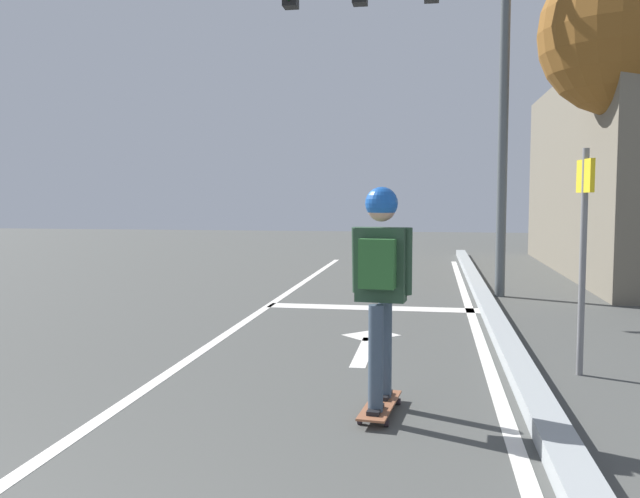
# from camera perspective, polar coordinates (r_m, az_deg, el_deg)

# --- Properties ---
(lane_line_center) EXTENTS (0.12, 20.00, 0.01)m
(lane_line_center) POSITION_cam_1_polar(r_m,az_deg,el_deg) (7.73, -9.00, -7.84)
(lane_line_center) COLOR silver
(lane_line_center) RESTS_ON ground
(lane_line_curbside) EXTENTS (0.12, 20.00, 0.01)m
(lane_line_curbside) POSITION_cam_1_polar(r_m,az_deg,el_deg) (7.37, 13.73, -8.53)
(lane_line_curbside) COLOR silver
(lane_line_curbside) RESTS_ON ground
(stop_bar) EXTENTS (3.12, 0.40, 0.01)m
(stop_bar) POSITION_cam_1_polar(r_m,az_deg,el_deg) (9.99, 4.46, -4.99)
(stop_bar) COLOR silver
(stop_bar) RESTS_ON ground
(lane_arrow_stem) EXTENTS (0.16, 1.40, 0.01)m
(lane_arrow_stem) POSITION_cam_1_polar(r_m,az_deg,el_deg) (7.25, 3.77, -8.63)
(lane_arrow_stem) COLOR silver
(lane_arrow_stem) RESTS_ON ground
(lane_arrow_head) EXTENTS (0.71, 0.71, 0.01)m
(lane_arrow_head) POSITION_cam_1_polar(r_m,az_deg,el_deg) (8.07, 4.37, -7.27)
(lane_arrow_head) COLOR silver
(lane_arrow_head) RESTS_ON ground
(curb_strip) EXTENTS (0.24, 24.00, 0.14)m
(curb_strip) POSITION_cam_1_polar(r_m,az_deg,el_deg) (7.38, 15.69, -8.02)
(curb_strip) COLOR #969C9D
(curb_strip) RESTS_ON ground
(skateboard) EXTENTS (0.29, 0.80, 0.08)m
(skateboard) POSITION_cam_1_polar(r_m,az_deg,el_deg) (5.25, 5.11, -13.06)
(skateboard) COLOR brown
(skateboard) RESTS_ON ground
(skater) EXTENTS (0.45, 0.62, 1.64)m
(skater) POSITION_cam_1_polar(r_m,az_deg,el_deg) (5.02, 5.15, -1.64)
(skater) COLOR #3C4B5C
(skater) RESTS_ON skateboard
(traffic_signal_mast) EXTENTS (4.75, 0.34, 5.85)m
(traffic_signal_mast) POSITION_cam_1_polar(r_m,az_deg,el_deg) (11.61, 8.55, 17.35)
(traffic_signal_mast) COLOR #50575A
(traffic_signal_mast) RESTS_ON ground
(street_sign_post) EXTENTS (0.07, 0.44, 2.08)m
(street_sign_post) POSITION_cam_1_polar(r_m,az_deg,el_deg) (6.57, 21.43, 1.73)
(street_sign_post) COLOR slate
(street_sign_post) RESTS_ON ground
(roadside_tree) EXTENTS (2.67, 2.67, 5.60)m
(roadside_tree) POSITION_cam_1_polar(r_m,az_deg,el_deg) (12.30, 24.29, 16.24)
(roadside_tree) COLOR brown
(roadside_tree) RESTS_ON ground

